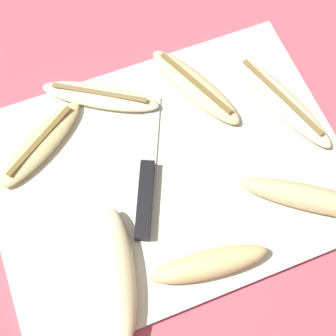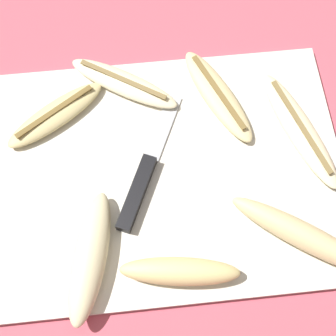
{
  "view_description": "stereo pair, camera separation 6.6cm",
  "coord_description": "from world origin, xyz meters",
  "px_view_note": "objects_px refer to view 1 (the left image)",
  "views": [
    {
      "loc": [
        -0.09,
        -0.23,
        0.63
      ],
      "look_at": [
        0.0,
        0.0,
        0.02
      ],
      "focal_mm": 50.0,
      "sensor_mm": 36.0,
      "label": 1
    },
    {
      "loc": [
        -0.03,
        -0.24,
        0.63
      ],
      "look_at": [
        0.0,
        0.0,
        0.02
      ],
      "focal_mm": 50.0,
      "sensor_mm": 36.0,
      "label": 2
    }
  ],
  "objects_px": {
    "knife": "(146,189)",
    "banana_pale_long": "(280,100)",
    "banana_golden_short": "(211,263)",
    "banana_ripe_center": "(195,86)",
    "banana_mellow_near": "(313,199)",
    "banana_bright_far": "(100,96)",
    "banana_cream_curved": "(118,274)",
    "banana_spotted_left": "(41,143)"
  },
  "relations": [
    {
      "from": "knife",
      "to": "banana_pale_long",
      "type": "height_order",
      "value": "banana_pale_long"
    },
    {
      "from": "knife",
      "to": "banana_golden_short",
      "type": "xyz_separation_m",
      "value": [
        0.04,
        -0.13,
        0.01
      ]
    },
    {
      "from": "banana_pale_long",
      "to": "banana_ripe_center",
      "type": "relative_size",
      "value": 1.14
    },
    {
      "from": "knife",
      "to": "banana_mellow_near",
      "type": "xyz_separation_m",
      "value": [
        0.21,
        -0.1,
        0.01
      ]
    },
    {
      "from": "knife",
      "to": "banana_mellow_near",
      "type": "bearing_deg",
      "value": -1.21
    },
    {
      "from": "banana_golden_short",
      "to": "banana_ripe_center",
      "type": "relative_size",
      "value": 0.88
    },
    {
      "from": "banana_mellow_near",
      "to": "banana_bright_far",
      "type": "relative_size",
      "value": 1.09
    },
    {
      "from": "banana_cream_curved",
      "to": "banana_bright_far",
      "type": "xyz_separation_m",
      "value": [
        0.06,
        0.26,
        -0.01
      ]
    },
    {
      "from": "banana_bright_far",
      "to": "banana_golden_short",
      "type": "bearing_deg",
      "value": -79.26
    },
    {
      "from": "banana_ripe_center",
      "to": "banana_bright_far",
      "type": "bearing_deg",
      "value": 165.52
    },
    {
      "from": "banana_cream_curved",
      "to": "banana_spotted_left",
      "type": "distance_m",
      "value": 0.22
    },
    {
      "from": "knife",
      "to": "banana_bright_far",
      "type": "height_order",
      "value": "banana_bright_far"
    },
    {
      "from": "banana_cream_curved",
      "to": "knife",
      "type": "bearing_deg",
      "value": 53.29
    },
    {
      "from": "banana_spotted_left",
      "to": "banana_bright_far",
      "type": "xyz_separation_m",
      "value": [
        0.1,
        0.04,
        0.0
      ]
    },
    {
      "from": "banana_golden_short",
      "to": "banana_pale_long",
      "type": "bearing_deg",
      "value": 43.98
    },
    {
      "from": "banana_bright_far",
      "to": "knife",
      "type": "bearing_deg",
      "value": -85.34
    },
    {
      "from": "banana_golden_short",
      "to": "banana_cream_curved",
      "type": "xyz_separation_m",
      "value": [
        -0.12,
        0.03,
        0.0
      ]
    },
    {
      "from": "banana_pale_long",
      "to": "banana_spotted_left",
      "type": "distance_m",
      "value": 0.36
    },
    {
      "from": "banana_golden_short",
      "to": "banana_mellow_near",
      "type": "distance_m",
      "value": 0.17
    },
    {
      "from": "banana_pale_long",
      "to": "banana_spotted_left",
      "type": "relative_size",
      "value": 1.28
    },
    {
      "from": "banana_golden_short",
      "to": "banana_mellow_near",
      "type": "bearing_deg",
      "value": 10.35
    },
    {
      "from": "knife",
      "to": "banana_mellow_near",
      "type": "distance_m",
      "value": 0.23
    },
    {
      "from": "banana_golden_short",
      "to": "banana_cream_curved",
      "type": "relative_size",
      "value": 0.87
    },
    {
      "from": "banana_ripe_center",
      "to": "banana_cream_curved",
      "type": "bearing_deg",
      "value": -131.57
    },
    {
      "from": "knife",
      "to": "banana_golden_short",
      "type": "distance_m",
      "value": 0.14
    },
    {
      "from": "knife",
      "to": "banana_spotted_left",
      "type": "distance_m",
      "value": 0.17
    },
    {
      "from": "banana_pale_long",
      "to": "banana_mellow_near",
      "type": "xyz_separation_m",
      "value": [
        -0.03,
        -0.16,
        0.01
      ]
    },
    {
      "from": "banana_mellow_near",
      "to": "banana_bright_far",
      "type": "distance_m",
      "value": 0.34
    },
    {
      "from": "knife",
      "to": "banana_cream_curved",
      "type": "xyz_separation_m",
      "value": [
        -0.07,
        -0.1,
        0.01
      ]
    },
    {
      "from": "banana_golden_short",
      "to": "knife",
      "type": "bearing_deg",
      "value": 108.02
    },
    {
      "from": "banana_mellow_near",
      "to": "banana_ripe_center",
      "type": "height_order",
      "value": "banana_mellow_near"
    },
    {
      "from": "knife",
      "to": "banana_golden_short",
      "type": "relative_size",
      "value": 1.33
    },
    {
      "from": "knife",
      "to": "banana_golden_short",
      "type": "bearing_deg",
      "value": -47.41
    },
    {
      "from": "banana_golden_short",
      "to": "banana_bright_far",
      "type": "height_order",
      "value": "banana_golden_short"
    },
    {
      "from": "banana_pale_long",
      "to": "banana_mellow_near",
      "type": "height_order",
      "value": "banana_mellow_near"
    },
    {
      "from": "banana_ripe_center",
      "to": "banana_bright_far",
      "type": "xyz_separation_m",
      "value": [
        -0.14,
        0.04,
        -0.0
      ]
    },
    {
      "from": "banana_ripe_center",
      "to": "banana_cream_curved",
      "type": "xyz_separation_m",
      "value": [
        -0.2,
        -0.23,
        0.01
      ]
    },
    {
      "from": "knife",
      "to": "banana_bright_far",
      "type": "xyz_separation_m",
      "value": [
        -0.01,
        0.16,
        0.0
      ]
    },
    {
      "from": "knife",
      "to": "banana_ripe_center",
      "type": "relative_size",
      "value": 1.17
    },
    {
      "from": "banana_golden_short",
      "to": "banana_spotted_left",
      "type": "bearing_deg",
      "value": 122.65
    },
    {
      "from": "banana_pale_long",
      "to": "banana_spotted_left",
      "type": "bearing_deg",
      "value": 170.22
    },
    {
      "from": "banana_golden_short",
      "to": "banana_ripe_center",
      "type": "distance_m",
      "value": 0.27
    }
  ]
}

